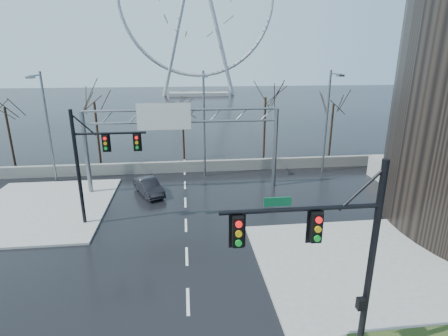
{
  "coord_description": "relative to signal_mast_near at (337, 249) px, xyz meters",
  "views": [
    {
      "loc": [
        0.1,
        -14.05,
        11.1
      ],
      "look_at": [
        2.69,
        8.22,
        4.0
      ],
      "focal_mm": 28.0,
      "sensor_mm": 36.0,
      "label": 1
    }
  ],
  "objects": [
    {
      "name": "ground",
      "position": [
        -5.14,
        4.04,
        -4.87
      ],
      "size": [
        260.0,
        260.0,
        0.0
      ],
      "primitive_type": "plane",
      "color": "black",
      "rests_on": "ground"
    },
    {
      "name": "sidewalk_right_ext",
      "position": [
        4.86,
        6.04,
        -4.8
      ],
      "size": [
        12.0,
        10.0,
        0.15
      ],
      "primitive_type": "cube",
      "color": "gray",
      "rests_on": "ground"
    },
    {
      "name": "sidewalk_far",
      "position": [
        -16.14,
        16.04,
        -4.8
      ],
      "size": [
        10.0,
        12.0,
        0.15
      ],
      "primitive_type": "cube",
      "color": "gray",
      "rests_on": "ground"
    },
    {
      "name": "barrier_wall",
      "position": [
        -5.14,
        24.04,
        -4.32
      ],
      "size": [
        52.0,
        0.5,
        1.1
      ],
      "primitive_type": "cube",
      "color": "slate",
      "rests_on": "ground"
    },
    {
      "name": "signal_mast_near",
      "position": [
        0.0,
        0.0,
        0.0
      ],
      "size": [
        5.52,
        0.41,
        8.0
      ],
      "color": "black",
      "rests_on": "ground"
    },
    {
      "name": "signal_mast_far",
      "position": [
        -11.01,
        13.0,
        -0.04
      ],
      "size": [
        4.72,
        0.41,
        8.0
      ],
      "color": "black",
      "rests_on": "ground"
    },
    {
      "name": "sign_gantry",
      "position": [
        -5.52,
        19.0,
        0.31
      ],
      "size": [
        16.36,
        0.4,
        7.6
      ],
      "color": "slate",
      "rests_on": "ground"
    },
    {
      "name": "streetlight_left",
      "position": [
        -17.14,
        22.2,
        1.01
      ],
      "size": [
        0.5,
        2.55,
        10.0
      ],
      "color": "slate",
      "rests_on": "ground"
    },
    {
      "name": "streetlight_mid",
      "position": [
        -3.14,
        22.2,
        1.01
      ],
      "size": [
        0.5,
        2.55,
        10.0
      ],
      "color": "slate",
      "rests_on": "ground"
    },
    {
      "name": "streetlight_right",
      "position": [
        8.86,
        22.2,
        1.01
      ],
      "size": [
        0.5,
        2.55,
        10.0
      ],
      "color": "slate",
      "rests_on": "ground"
    },
    {
      "name": "tree_far_left",
      "position": [
        -23.14,
        28.04,
        0.7
      ],
      "size": [
        3.5,
        3.5,
        7.0
      ],
      "color": "black",
      "rests_on": "ground"
    },
    {
      "name": "tree_left",
      "position": [
        -14.14,
        27.54,
        1.1
      ],
      "size": [
        3.75,
        3.75,
        7.5
      ],
      "color": "black",
      "rests_on": "ground"
    },
    {
      "name": "tree_center",
      "position": [
        -5.14,
        28.54,
        0.3
      ],
      "size": [
        3.25,
        3.25,
        6.5
      ],
      "color": "black",
      "rests_on": "ground"
    },
    {
      "name": "tree_right",
      "position": [
        3.86,
        27.54,
        1.34
      ],
      "size": [
        3.9,
        3.9,
        7.8
      ],
      "color": "black",
      "rests_on": "ground"
    },
    {
      "name": "tree_far_right",
      "position": [
        11.86,
        28.04,
        0.54
      ],
      "size": [
        3.4,
        3.4,
        6.8
      ],
      "color": "black",
      "rests_on": "ground"
    },
    {
      "name": "ferris_wheel",
      "position": [
        -0.14,
        99.04,
        21.26
      ],
      "size": [
        45.0,
        6.0,
        50.91
      ],
      "color": "gray",
      "rests_on": "ground"
    },
    {
      "name": "car",
      "position": [
        -8.18,
        18.22,
        -4.2
      ],
      "size": [
        3.02,
        4.33,
        1.35
      ],
      "primitive_type": "imported",
      "rotation": [
        0.0,
        0.0,
        0.43
      ],
      "color": "black",
      "rests_on": "ground"
    }
  ]
}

